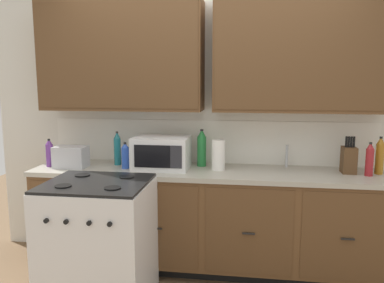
{
  "coord_description": "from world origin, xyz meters",
  "views": [
    {
      "loc": [
        0.35,
        -2.98,
        1.68
      ],
      "look_at": [
        -0.12,
        0.27,
        1.16
      ],
      "focal_mm": 36.43,
      "sensor_mm": 36.0,
      "label": 1
    }
  ],
  "objects_px": {
    "bottle_green": "(202,148)",
    "bottle_amber": "(380,156)",
    "bottle_teal": "(117,149)",
    "bottle_blue": "(125,156)",
    "knife_block": "(349,159)",
    "microwave": "(162,153)",
    "bottle_red": "(370,160)",
    "paper_towel_roll": "(218,155)",
    "toaster": "(71,157)",
    "stove_range": "(99,242)",
    "bottle_violet": "(50,153)"
  },
  "relations": [
    {
      "from": "bottle_green",
      "to": "bottle_amber",
      "type": "relative_size",
      "value": 1.07
    },
    {
      "from": "paper_towel_roll",
      "to": "bottle_violet",
      "type": "distance_m",
      "value": 1.51
    },
    {
      "from": "bottle_blue",
      "to": "paper_towel_roll",
      "type": "bearing_deg",
      "value": 4.73
    },
    {
      "from": "microwave",
      "to": "bottle_red",
      "type": "bearing_deg",
      "value": -1.01
    },
    {
      "from": "microwave",
      "to": "bottle_teal",
      "type": "height_order",
      "value": "bottle_teal"
    },
    {
      "from": "bottle_violet",
      "to": "stove_range",
      "type": "bearing_deg",
      "value": -40.27
    },
    {
      "from": "knife_block",
      "to": "bottle_blue",
      "type": "bearing_deg",
      "value": -176.98
    },
    {
      "from": "stove_range",
      "to": "bottle_violet",
      "type": "relative_size",
      "value": 3.79
    },
    {
      "from": "bottle_teal",
      "to": "bottle_violet",
      "type": "relative_size",
      "value": 1.23
    },
    {
      "from": "bottle_green",
      "to": "bottle_amber",
      "type": "bearing_deg",
      "value": -3.56
    },
    {
      "from": "stove_range",
      "to": "paper_towel_roll",
      "type": "xyz_separation_m",
      "value": [
        0.85,
        0.65,
        0.57
      ]
    },
    {
      "from": "bottle_amber",
      "to": "stove_range",
      "type": "bearing_deg",
      "value": -162.52
    },
    {
      "from": "stove_range",
      "to": "microwave",
      "type": "height_order",
      "value": "microwave"
    },
    {
      "from": "knife_block",
      "to": "bottle_violet",
      "type": "relative_size",
      "value": 1.24
    },
    {
      "from": "knife_block",
      "to": "bottle_teal",
      "type": "xyz_separation_m",
      "value": [
        -2.01,
        0.03,
        0.03
      ]
    },
    {
      "from": "bottle_violet",
      "to": "paper_towel_roll",
      "type": "bearing_deg",
      "value": 3.37
    },
    {
      "from": "paper_towel_roll",
      "to": "knife_block",
      "type": "bearing_deg",
      "value": 1.75
    },
    {
      "from": "bottle_amber",
      "to": "microwave",
      "type": "bearing_deg",
      "value": -178.45
    },
    {
      "from": "toaster",
      "to": "bottle_teal",
      "type": "xyz_separation_m",
      "value": [
        0.37,
        0.17,
        0.05
      ]
    },
    {
      "from": "bottle_green",
      "to": "toaster",
      "type": "bearing_deg",
      "value": -168.74
    },
    {
      "from": "knife_block",
      "to": "bottle_red",
      "type": "relative_size",
      "value": 1.12
    },
    {
      "from": "toaster",
      "to": "bottle_blue",
      "type": "distance_m",
      "value": 0.49
    },
    {
      "from": "bottle_violet",
      "to": "toaster",
      "type": "bearing_deg",
      "value": -3.54
    },
    {
      "from": "bottle_teal",
      "to": "bottle_violet",
      "type": "distance_m",
      "value": 0.6
    },
    {
      "from": "knife_block",
      "to": "bottle_amber",
      "type": "relative_size",
      "value": 0.99
    },
    {
      "from": "toaster",
      "to": "bottle_green",
      "type": "distance_m",
      "value": 1.17
    },
    {
      "from": "bottle_violet",
      "to": "bottle_teal",
      "type": "bearing_deg",
      "value": 14.74
    },
    {
      "from": "bottle_violet",
      "to": "bottle_red",
      "type": "xyz_separation_m",
      "value": [
        2.74,
        0.04,
        0.01
      ]
    },
    {
      "from": "bottle_teal",
      "to": "bottle_blue",
      "type": "bearing_deg",
      "value": -48.57
    },
    {
      "from": "paper_towel_roll",
      "to": "bottle_green",
      "type": "bearing_deg",
      "value": 141.96
    },
    {
      "from": "bottle_amber",
      "to": "bottle_blue",
      "type": "height_order",
      "value": "bottle_amber"
    },
    {
      "from": "microwave",
      "to": "paper_towel_roll",
      "type": "relative_size",
      "value": 1.85
    },
    {
      "from": "knife_block",
      "to": "bottle_teal",
      "type": "relative_size",
      "value": 1.01
    },
    {
      "from": "stove_range",
      "to": "bottle_amber",
      "type": "bearing_deg",
      "value": 17.48
    },
    {
      "from": "bottle_teal",
      "to": "toaster",
      "type": "bearing_deg",
      "value": -156.06
    },
    {
      "from": "microwave",
      "to": "bottle_blue",
      "type": "xyz_separation_m",
      "value": [
        -0.32,
        -0.05,
        -0.03
      ]
    },
    {
      "from": "bottle_teal",
      "to": "bottle_red",
      "type": "height_order",
      "value": "bottle_teal"
    },
    {
      "from": "knife_block",
      "to": "microwave",
      "type": "bearing_deg",
      "value": -178.22
    },
    {
      "from": "knife_block",
      "to": "paper_towel_roll",
      "type": "height_order",
      "value": "knife_block"
    },
    {
      "from": "stove_range",
      "to": "bottle_amber",
      "type": "relative_size",
      "value": 3.04
    },
    {
      "from": "stove_range",
      "to": "bottle_amber",
      "type": "distance_m",
      "value": 2.35
    },
    {
      "from": "bottle_amber",
      "to": "bottle_red",
      "type": "relative_size",
      "value": 1.13
    },
    {
      "from": "knife_block",
      "to": "bottle_green",
      "type": "relative_size",
      "value": 0.92
    },
    {
      "from": "bottle_violet",
      "to": "bottle_red",
      "type": "height_order",
      "value": "bottle_red"
    },
    {
      "from": "stove_range",
      "to": "bottle_blue",
      "type": "distance_m",
      "value": 0.81
    },
    {
      "from": "stove_range",
      "to": "bottle_red",
      "type": "height_order",
      "value": "bottle_red"
    },
    {
      "from": "microwave",
      "to": "paper_towel_roll",
      "type": "bearing_deg",
      "value": 1.85
    },
    {
      "from": "stove_range",
      "to": "paper_towel_roll",
      "type": "distance_m",
      "value": 1.21
    },
    {
      "from": "bottle_violet",
      "to": "bottle_red",
      "type": "relative_size",
      "value": 0.91
    },
    {
      "from": "microwave",
      "to": "knife_block",
      "type": "xyz_separation_m",
      "value": [
        1.58,
        0.05,
        -0.02
      ]
    }
  ]
}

